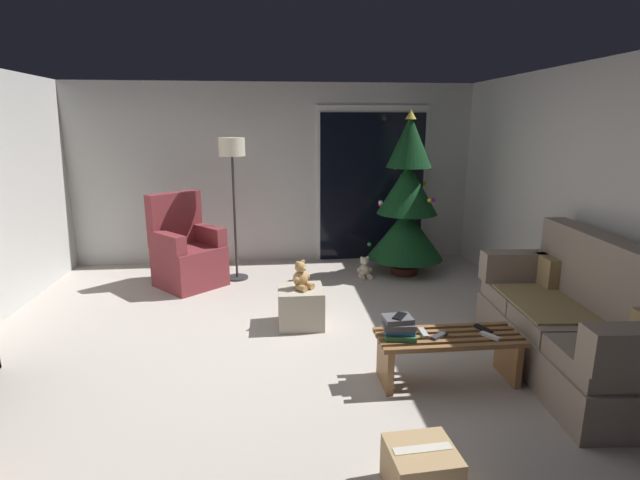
{
  "coord_description": "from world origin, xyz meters",
  "views": [
    {
      "loc": [
        -0.05,
        -3.77,
        1.95
      ],
      "look_at": [
        0.4,
        0.7,
        0.85
      ],
      "focal_mm": 26.77,
      "sensor_mm": 36.0,
      "label": 1
    }
  ],
  "objects_px": {
    "christmas_tree": "(407,204)",
    "ottoman": "(301,307)",
    "remote_white": "(490,336)",
    "cell_phone": "(400,316)",
    "remote_black": "(483,329)",
    "teddy_bear_cream_by_tree": "(365,269)",
    "cardboard_box_taped_mid_floor": "(421,470)",
    "remote_silver": "(423,333)",
    "floor_lamp": "(232,161)",
    "coffee_table": "(448,350)",
    "teddy_bear_honey": "(301,277)",
    "couch": "(575,324)",
    "armchair": "(187,253)",
    "remote_graphite": "(439,336)",
    "book_stack": "(399,327)"
  },
  "relations": [
    {
      "from": "christmas_tree",
      "to": "ottoman",
      "type": "bearing_deg",
      "value": -133.88
    },
    {
      "from": "remote_white",
      "to": "cell_phone",
      "type": "bearing_deg",
      "value": -40.11
    },
    {
      "from": "remote_black",
      "to": "teddy_bear_cream_by_tree",
      "type": "relative_size",
      "value": 0.55
    },
    {
      "from": "teddy_bear_cream_by_tree",
      "to": "cardboard_box_taped_mid_floor",
      "type": "height_order",
      "value": "teddy_bear_cream_by_tree"
    },
    {
      "from": "remote_silver",
      "to": "floor_lamp",
      "type": "relative_size",
      "value": 0.09
    },
    {
      "from": "coffee_table",
      "to": "remote_white",
      "type": "xyz_separation_m",
      "value": [
        0.29,
        -0.07,
        0.14
      ]
    },
    {
      "from": "remote_white",
      "to": "christmas_tree",
      "type": "xyz_separation_m",
      "value": [
        0.13,
        2.79,
        0.54
      ]
    },
    {
      "from": "remote_silver",
      "to": "teddy_bear_honey",
      "type": "xyz_separation_m",
      "value": [
        -0.86,
        1.14,
        0.11
      ]
    },
    {
      "from": "couch",
      "to": "coffee_table",
      "type": "relative_size",
      "value": 1.81
    },
    {
      "from": "cell_phone",
      "to": "armchair",
      "type": "relative_size",
      "value": 0.13
    },
    {
      "from": "remote_graphite",
      "to": "armchair",
      "type": "xyz_separation_m",
      "value": [
        -2.28,
        2.57,
        0.01
      ]
    },
    {
      "from": "remote_silver",
      "to": "cardboard_box_taped_mid_floor",
      "type": "relative_size",
      "value": 0.41
    },
    {
      "from": "couch",
      "to": "remote_graphite",
      "type": "bearing_deg",
      "value": -175.66
    },
    {
      "from": "remote_white",
      "to": "ottoman",
      "type": "height_order",
      "value": "remote_white"
    },
    {
      "from": "christmas_tree",
      "to": "cardboard_box_taped_mid_floor",
      "type": "distance_m",
      "value": 4.02
    },
    {
      "from": "remote_silver",
      "to": "cardboard_box_taped_mid_floor",
      "type": "height_order",
      "value": "remote_silver"
    },
    {
      "from": "armchair",
      "to": "remote_black",
      "type": "bearing_deg",
      "value": -42.9
    },
    {
      "from": "book_stack",
      "to": "remote_black",
      "type": "bearing_deg",
      "value": 4.74
    },
    {
      "from": "remote_white",
      "to": "christmas_tree",
      "type": "bearing_deg",
      "value": -125.82
    },
    {
      "from": "remote_silver",
      "to": "book_stack",
      "type": "height_order",
      "value": "book_stack"
    },
    {
      "from": "remote_white",
      "to": "teddy_bear_cream_by_tree",
      "type": "relative_size",
      "value": 0.55
    },
    {
      "from": "remote_graphite",
      "to": "teddy_bear_cream_by_tree",
      "type": "xyz_separation_m",
      "value": [
        -0.05,
        2.61,
        -0.27
      ]
    },
    {
      "from": "book_stack",
      "to": "armchair",
      "type": "bearing_deg",
      "value": 127.98
    },
    {
      "from": "coffee_table",
      "to": "remote_black",
      "type": "distance_m",
      "value": 0.33
    },
    {
      "from": "remote_black",
      "to": "christmas_tree",
      "type": "height_order",
      "value": "christmas_tree"
    },
    {
      "from": "remote_silver",
      "to": "floor_lamp",
      "type": "distance_m",
      "value": 3.32
    },
    {
      "from": "armchair",
      "to": "teddy_bear_cream_by_tree",
      "type": "relative_size",
      "value": 3.96
    },
    {
      "from": "remote_graphite",
      "to": "teddy_bear_cream_by_tree",
      "type": "relative_size",
      "value": 0.55
    },
    {
      "from": "christmas_tree",
      "to": "cardboard_box_taped_mid_floor",
      "type": "bearing_deg",
      "value": -104.29
    },
    {
      "from": "coffee_table",
      "to": "remote_silver",
      "type": "relative_size",
      "value": 7.05
    },
    {
      "from": "floor_lamp",
      "to": "ottoman",
      "type": "bearing_deg",
      "value": -64.72
    },
    {
      "from": "remote_white",
      "to": "teddy_bear_cream_by_tree",
      "type": "height_order",
      "value": "remote_white"
    },
    {
      "from": "armchair",
      "to": "teddy_bear_cream_by_tree",
      "type": "distance_m",
      "value": 2.25
    },
    {
      "from": "ottoman",
      "to": "coffee_table",
      "type": "bearing_deg",
      "value": -47.97
    },
    {
      "from": "floor_lamp",
      "to": "remote_graphite",
      "type": "bearing_deg",
      "value": -58.3
    },
    {
      "from": "remote_graphite",
      "to": "book_stack",
      "type": "distance_m",
      "value": 0.31
    },
    {
      "from": "coffee_table",
      "to": "remote_white",
      "type": "bearing_deg",
      "value": -13.97
    },
    {
      "from": "cell_phone",
      "to": "christmas_tree",
      "type": "height_order",
      "value": "christmas_tree"
    },
    {
      "from": "armchair",
      "to": "teddy_bear_cream_by_tree",
      "type": "xyz_separation_m",
      "value": [
        2.23,
        0.04,
        -0.28
      ]
    },
    {
      "from": "coffee_table",
      "to": "couch",
      "type": "bearing_deg",
      "value": 3.06
    },
    {
      "from": "remote_black",
      "to": "remote_graphite",
      "type": "xyz_separation_m",
      "value": [
        -0.39,
        -0.09,
        0.0
      ]
    },
    {
      "from": "remote_white",
      "to": "coffee_table",
      "type": "bearing_deg",
      "value": -47.14
    },
    {
      "from": "remote_white",
      "to": "cardboard_box_taped_mid_floor",
      "type": "bearing_deg",
      "value": 17.49
    },
    {
      "from": "coffee_table",
      "to": "remote_graphite",
      "type": "distance_m",
      "value": 0.17
    },
    {
      "from": "teddy_bear_cream_by_tree",
      "to": "remote_silver",
      "type": "bearing_deg",
      "value": -91.04
    },
    {
      "from": "christmas_tree",
      "to": "book_stack",
      "type": "bearing_deg",
      "value": -106.67
    },
    {
      "from": "remote_black",
      "to": "remote_graphite",
      "type": "bearing_deg",
      "value": 168.63
    },
    {
      "from": "teddy_bear_honey",
      "to": "cardboard_box_taped_mid_floor",
      "type": "xyz_separation_m",
      "value": [
        0.5,
        -2.27,
        -0.37
      ]
    },
    {
      "from": "cell_phone",
      "to": "armchair",
      "type": "xyz_separation_m",
      "value": [
        -1.99,
        2.53,
        -0.15
      ]
    },
    {
      "from": "couch",
      "to": "christmas_tree",
      "type": "bearing_deg",
      "value": 103.4
    }
  ]
}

